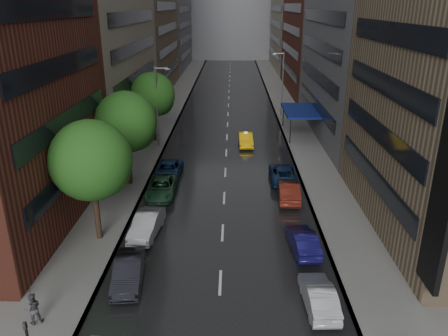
{
  "coord_description": "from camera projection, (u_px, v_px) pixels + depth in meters",
  "views": [
    {
      "loc": [
        0.65,
        -17.81,
        15.55
      ],
      "look_at": [
        0.0,
        15.3,
        3.0
      ],
      "focal_mm": 35.0,
      "sensor_mm": 36.0,
      "label": 1
    }
  ],
  "objects": [
    {
      "name": "building_far",
      "position": [
        231.0,
        1.0,
        126.83
      ],
      "size": [
        40.0,
        14.0,
        32.0
      ],
      "primitive_type": "cube",
      "color": "slate",
      "rests_on": "ground"
    },
    {
      "name": "ground",
      "position": [
        218.0,
        330.0,
        22.17
      ],
      "size": [
        220.0,
        220.0,
        0.0
      ],
      "primitive_type": "plane",
      "color": "gray",
      "rests_on": "ground"
    },
    {
      "name": "road",
      "position": [
        228.0,
        108.0,
        68.92
      ],
      "size": [
        14.0,
        140.0,
        0.01
      ],
      "primitive_type": "cube",
      "color": "black",
      "rests_on": "ground"
    },
    {
      "name": "street_lamp_right",
      "position": [
        282.0,
        83.0,
        62.37
      ],
      "size": [
        1.74,
        0.22,
        9.0
      ],
      "color": "gray",
      "rests_on": "sidewalk_right"
    },
    {
      "name": "sidewalk_right",
      "position": [
        285.0,
        108.0,
        68.73
      ],
      "size": [
        4.0,
        140.0,
        0.15
      ],
      "primitive_type": "cube",
      "color": "gray",
      "rests_on": "ground"
    },
    {
      "name": "tree_far",
      "position": [
        153.0,
        95.0,
        50.37
      ],
      "size": [
        5.16,
        5.16,
        8.23
      ],
      "color": "#382619",
      "rests_on": "ground"
    },
    {
      "name": "buildings_right",
      "position": [
        323.0,
        6.0,
        69.58
      ],
      "size": [
        8.05,
        109.1,
        36.0
      ],
      "color": "#937A5B",
      "rests_on": "ground"
    },
    {
      "name": "sidewalk_left",
      "position": [
        172.0,
        107.0,
        69.06
      ],
      "size": [
        4.0,
        140.0,
        0.15
      ],
      "primitive_type": "cube",
      "color": "gray",
      "rests_on": "ground"
    },
    {
      "name": "awning",
      "position": [
        300.0,
        111.0,
        53.62
      ],
      "size": [
        4.0,
        8.0,
        3.12
      ],
      "color": "navy",
      "rests_on": "sidewalk_right"
    },
    {
      "name": "ped_black_umbrella",
      "position": [
        32.0,
        303.0,
        22.01
      ],
      "size": [
        1.05,
        0.98,
        2.09
      ],
      "color": "#424146",
      "rests_on": "sidewalk_left"
    },
    {
      "name": "taxi",
      "position": [
        246.0,
        139.0,
        50.59
      ],
      "size": [
        1.71,
        4.52,
        1.47
      ],
      "primitive_type": "imported",
      "rotation": [
        0.0,
        0.0,
        0.03
      ],
      "color": "yellow",
      "rests_on": "ground"
    },
    {
      "name": "parked_cars_left",
      "position": [
        156.0,
        200.0,
        35.01
      ],
      "size": [
        2.54,
        21.86,
        1.55
      ],
      "color": "black",
      "rests_on": "ground"
    },
    {
      "name": "tree_mid",
      "position": [
        126.0,
        122.0,
        37.81
      ],
      "size": [
        5.38,
        5.38,
        8.58
      ],
      "color": "#382619",
      "rests_on": "ground"
    },
    {
      "name": "street_lamp_left",
      "position": [
        157.0,
        105.0,
        48.63
      ],
      "size": [
        1.74,
        0.22,
        9.0
      ],
      "color": "gray",
      "rests_on": "sidewalk_left"
    },
    {
      "name": "tree_near",
      "position": [
        91.0,
        161.0,
        28.57
      ],
      "size": [
        5.4,
        5.4,
        8.6
      ],
      "color": "#382619",
      "rests_on": "ground"
    },
    {
      "name": "parked_cars_right",
      "position": [
        292.0,
        204.0,
        34.25
      ],
      "size": [
        2.51,
        23.0,
        1.61
      ],
      "color": "#AFB1B5",
      "rests_on": "ground"
    },
    {
      "name": "buildings_left",
      "position": [
        138.0,
        0.0,
        71.75
      ],
      "size": [
        8.0,
        108.0,
        38.0
      ],
      "color": "maroon",
      "rests_on": "ground"
    }
  ]
}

